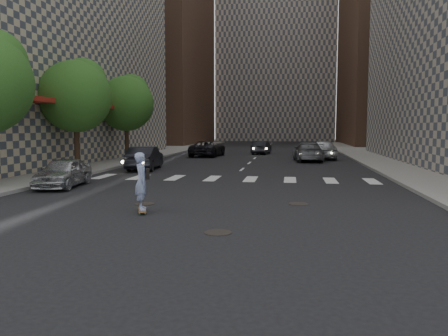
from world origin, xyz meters
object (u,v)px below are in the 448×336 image
object	(u,v)px
traffic_car_a	(145,158)
traffic_car_d	(322,149)
tree_c	(127,101)
silver_sedan	(63,172)
traffic_car_b	(308,152)
traffic_car_c	(208,148)
traffic_car_e	(261,147)
tree_b	(77,93)
skateboarder	(142,181)

from	to	relation	value
traffic_car_a	traffic_car_d	size ratio (longest dim) A/B	0.92
tree_c	traffic_car_a	bearing A→B (deg)	-60.71
silver_sedan	traffic_car_d	xyz separation A→B (m)	(12.56, 18.87, 0.16)
traffic_car_b	traffic_car_d	xyz separation A→B (m)	(1.20, 2.21, 0.08)
traffic_car_a	traffic_car_d	world-z (taller)	traffic_car_d
silver_sedan	traffic_car_d	world-z (taller)	traffic_car_d
traffic_car_c	traffic_car_e	distance (m)	6.15
tree_b	traffic_car_c	size ratio (longest dim) A/B	1.29
traffic_car_e	skateboarder	bearing A→B (deg)	93.35
traffic_car_d	traffic_car_a	bearing A→B (deg)	36.50
silver_sedan	tree_c	bearing A→B (deg)	93.03
silver_sedan	traffic_car_c	size ratio (longest dim) A/B	0.75
traffic_car_a	traffic_car_d	bearing A→B (deg)	-143.87
tree_c	traffic_car_e	size ratio (longest dim) A/B	1.66
silver_sedan	traffic_car_c	bearing A→B (deg)	76.25
tree_b	silver_sedan	xyz separation A→B (m)	(2.45, -6.32, -3.99)
tree_c	traffic_car_e	world-z (taller)	tree_c
tree_c	traffic_car_d	xyz separation A→B (m)	(15.02, 4.55, -3.82)
traffic_car_e	silver_sedan	bearing A→B (deg)	80.63
tree_b	traffic_car_b	bearing A→B (deg)	36.82
skateboarder	traffic_car_a	bearing A→B (deg)	88.21
traffic_car_b	tree_b	bearing A→B (deg)	32.76
traffic_car_b	traffic_car_c	bearing A→B (deg)	-29.59
traffic_car_c	tree_b	bearing A→B (deg)	75.72
tree_c	traffic_car_d	distance (m)	16.15
traffic_car_e	traffic_car_a	bearing A→B (deg)	76.40
tree_b	skateboarder	bearing A→B (deg)	-55.35
skateboarder	traffic_car_b	xyz separation A→B (m)	(5.94, 21.75, -0.25)
silver_sedan	traffic_car_a	world-z (taller)	traffic_car_a
tree_c	traffic_car_c	bearing A→B (deg)	52.38
traffic_car_b	traffic_car_c	world-z (taller)	traffic_car_b
traffic_car_d	traffic_car_b	bearing A→B (deg)	55.24
tree_b	traffic_car_e	distance (m)	21.34
traffic_car_d	traffic_car_e	distance (m)	8.11
traffic_car_a	traffic_car_e	size ratio (longest dim) A/B	1.12
silver_sedan	traffic_car_a	size ratio (longest dim) A/B	0.88
traffic_car_a	traffic_car_e	xyz separation A→B (m)	(6.20, 16.75, -0.08)
skateboarder	tree_b	bearing A→B (deg)	104.36
traffic_car_b	traffic_car_e	size ratio (longest dim) A/B	1.29
tree_b	traffic_car_e	xyz separation A→B (m)	(9.64, 18.62, -3.99)
skateboarder	traffic_car_e	world-z (taller)	skateboarder
skateboarder	traffic_car_d	world-z (taller)	skateboarder
silver_sedan	tree_b	bearing A→B (deg)	104.53
traffic_car_b	traffic_car_d	bearing A→B (deg)	-122.60
skateboarder	traffic_car_c	xyz separation A→B (m)	(-2.84, 25.94, -0.28)
tree_c	skateboarder	distance (m)	21.26
silver_sedan	traffic_car_c	xyz separation A→B (m)	(2.58, 20.86, 0.05)
tree_c	traffic_car_b	xyz separation A→B (m)	(13.82, 2.34, -3.91)
skateboarder	traffic_car_d	bearing A→B (deg)	53.13
traffic_car_a	traffic_car_b	bearing A→B (deg)	-147.32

